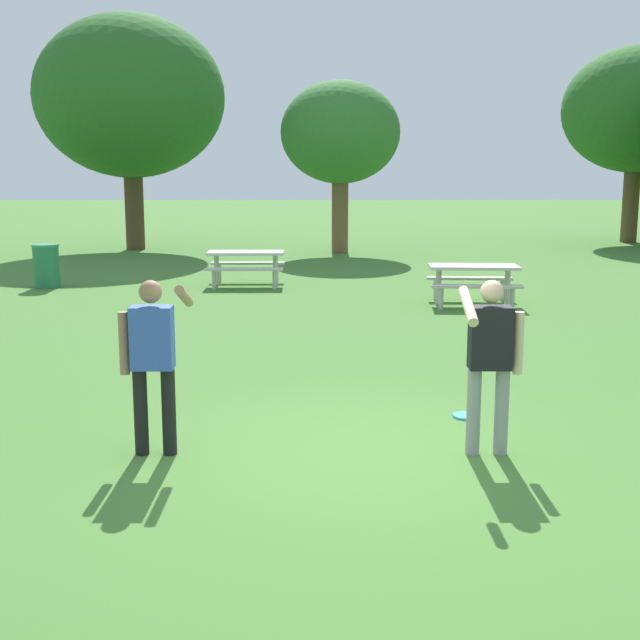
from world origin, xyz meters
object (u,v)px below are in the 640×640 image
Objects in this scene: picnic_table_far at (246,261)px; trash_can_beside_table at (46,266)px; person_catcher at (490,354)px; tree_tall_left at (130,97)px; tree_broad_center at (340,134)px; frisbee at (466,416)px; person_thrower at (153,353)px; tree_far_right at (637,110)px; picnic_table_near at (473,276)px.

trash_can_beside_table is at bearing -176.33° from picnic_table_far.
trash_can_beside_table is (-7.52, 11.04, -0.48)m from person_catcher.
tree_tall_left reaches higher than tree_broad_center.
frisbee is 0.04× the size of tree_tall_left.
person_thrower is 1.00× the size of person_catcher.
tree_far_right reaches higher than frisbee.
picnic_table_far is 4.40m from trash_can_beside_table.
tree_far_right is at bearing 59.31° from picnic_table_near.
picnic_table_far is 0.25× the size of tree_far_right.
person_catcher is 1.71× the size of trash_can_beside_table.
person_catcher is 21.36m from tree_tall_left.
frisbee is 0.05× the size of tree_broad_center.
frisbee is at bearing 88.81° from person_catcher.
picnic_table_near reaches higher than frisbee.
tree_far_right is at bearing 18.97° from tree_broad_center.
tree_tall_left is at bearing 116.78° from picnic_table_far.
person_thrower is 1.71× the size of trash_can_beside_table.
person_thrower is at bearing -119.67° from tree_far_right.
tree_far_right reaches higher than trash_can_beside_table.
person_thrower is at bearing -68.02° from trash_can_beside_table.
tree_far_right is (10.32, 3.55, 0.92)m from tree_broad_center.
picnic_table_near is at bearing -51.42° from tree_tall_left.
person_catcher is 0.24× the size of tree_far_right.
picnic_table_near is 9.32m from trash_can_beside_table.
person_catcher is 18.84m from tree_broad_center.
frisbee is (3.11, 1.14, -0.95)m from person_thrower.
tree_broad_center is 0.78× the size of tree_far_right.
tree_broad_center is (-2.27, 10.01, 3.06)m from picnic_table_near.
person_thrower reaches higher than picnic_table_near.
trash_can_beside_table reaches higher than picnic_table_far.
frisbee is 0.04× the size of tree_far_right.
person_thrower and person_catcher have the same top height.
person_catcher is at bearing -99.70° from picnic_table_near.
tree_broad_center reaches higher than picnic_table_near.
frisbee is 20.48m from tree_tall_left.
person_catcher is 5.73× the size of frisbee.
picnic_table_near is (1.45, 7.43, 0.55)m from frisbee.
tree_tall_left is (0.17, 8.65, 4.29)m from trash_can_beside_table.
frisbee is at bearing -72.68° from picnic_table_far.
trash_can_beside_table is 0.13× the size of tree_tall_left.
tree_tall_left is at bearing 88.90° from trash_can_beside_table.
tree_tall_left is 1.40× the size of tree_broad_center.
picnic_table_far is (-3.13, 11.32, -0.40)m from person_catcher.
frisbee is 0.17× the size of picnic_table_far.
tree_far_right reaches higher than picnic_table_far.
picnic_table_near is 1.85× the size of trash_can_beside_table.
person_catcher is 8.75m from picnic_table_near.
tree_broad_center reaches higher than trash_can_beside_table.
person_thrower is 0.24× the size of tree_far_right.
trash_can_beside_table is 9.66m from tree_tall_left.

